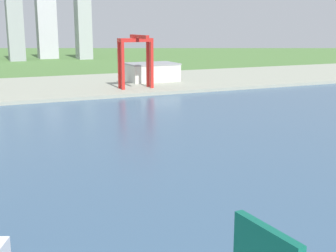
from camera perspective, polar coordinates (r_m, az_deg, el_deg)
The scene contains 5 objects.
ground_plane at distance 201.23m, azimuth -11.36°, elevation -2.61°, with size 2400.00×2400.00×0.00m, color #4C7539.
water_bay at distance 145.85m, azimuth -6.10°, elevation -8.29°, with size 840.00×360.00×0.15m, color #385675.
industrial_pier at distance 385.63m, azimuth -17.63°, elevation 4.45°, with size 840.00×140.00×2.50m, color #979B89.
port_crane_red at distance 357.89m, azimuth -4.00°, elevation 9.36°, with size 26.08×34.71×41.21m.
warehouse_annex at distance 407.17m, azimuth -2.04°, elevation 6.72°, with size 43.19×31.77×15.69m.
Camera 1 is at (-40.77, 109.89, 51.84)m, focal length 49.13 mm.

